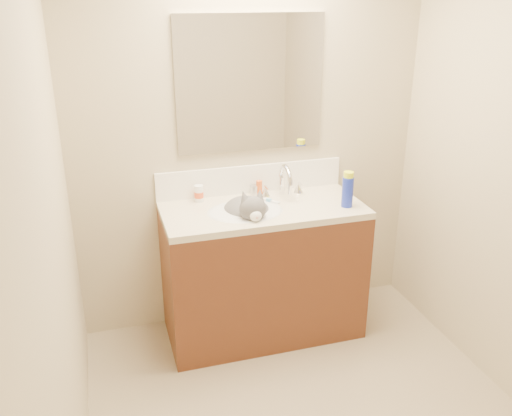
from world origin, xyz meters
TOP-DOWN VIEW (x-y plane):
  - room_shell at (0.00, 0.00)m, footprint 2.24×2.54m
  - vanity_cabinet at (0.00, 0.97)m, footprint 1.20×0.55m
  - counter_slab at (0.00, 0.97)m, footprint 1.20×0.55m
  - basin at (-0.12, 0.94)m, footprint 0.45×0.36m
  - faucet at (0.18, 1.11)m, footprint 0.28×0.20m
  - cat at (-0.10, 0.96)m, footprint 0.33×0.41m
  - backsplash at (0.00, 1.24)m, footprint 1.20×0.02m
  - mirror at (0.00, 1.24)m, footprint 0.90×0.02m
  - pill_bottle at (-0.35, 1.18)m, footprint 0.07×0.07m
  - pill_label at (-0.35, 1.18)m, footprint 0.07×0.07m
  - silver_jar at (0.01, 1.19)m, footprint 0.07×0.07m
  - amber_bottle at (0.04, 1.18)m, footprint 0.04×0.04m
  - toothbrush at (0.06, 1.05)m, footprint 0.11×0.13m
  - toothbrush_head at (0.06, 1.05)m, footprint 0.03×0.04m
  - spray_can at (0.48, 0.84)m, footprint 0.08×0.08m
  - spray_cap at (0.48, 0.84)m, footprint 0.07×0.07m

SIDE VIEW (x-z plane):
  - vanity_cabinet at x=0.00m, z-range 0.00..0.82m
  - basin at x=-0.12m, z-range 0.72..0.86m
  - cat at x=-0.10m, z-range 0.67..0.99m
  - counter_slab at x=0.00m, z-range 0.82..0.86m
  - toothbrush at x=0.06m, z-range 0.86..0.87m
  - toothbrush_head at x=0.06m, z-range 0.86..0.88m
  - silver_jar at x=0.01m, z-range 0.86..0.92m
  - pill_label at x=-0.35m, z-range 0.89..0.92m
  - amber_bottle at x=0.04m, z-range 0.86..0.95m
  - pill_bottle at x=-0.35m, z-range 0.86..0.96m
  - faucet at x=0.18m, z-range 0.84..1.05m
  - backsplash at x=0.00m, z-range 0.86..1.04m
  - spray_can at x=0.48m, z-range 0.86..1.04m
  - spray_cap at x=0.48m, z-range 1.04..1.08m
  - room_shell at x=0.00m, z-range 0.23..2.75m
  - mirror at x=0.00m, z-range 1.14..1.94m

